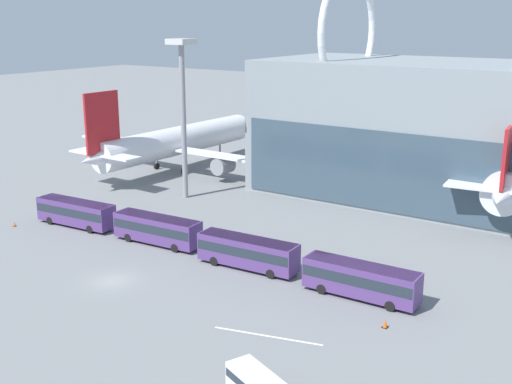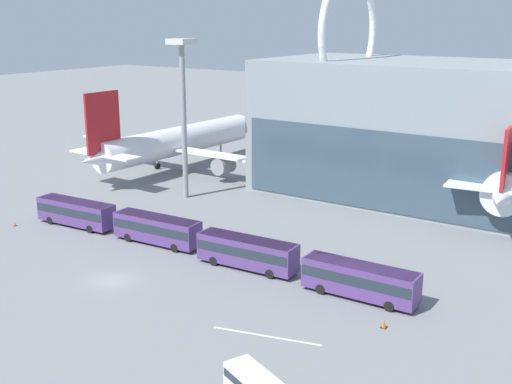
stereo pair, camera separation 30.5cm
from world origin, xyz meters
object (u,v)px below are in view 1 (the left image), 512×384
(shuttle_bus_2, at_px, (248,251))
(shuttle_bus_3, at_px, (361,279))
(floodlight_mast, at_px, (183,94))
(shuttle_bus_1, at_px, (157,228))
(traffic_cone_1, at_px, (14,224))
(shuttle_bus_0, at_px, (76,211))
(airliner_at_gate_near, at_px, (172,142))
(traffic_cone_0, at_px, (385,323))

(shuttle_bus_2, height_order, shuttle_bus_3, same)
(shuttle_bus_2, height_order, floodlight_mast, floodlight_mast)
(shuttle_bus_1, xyz_separation_m, traffic_cone_1, (-19.80, -5.41, -1.67))
(shuttle_bus_0, height_order, shuttle_bus_2, same)
(airliner_at_gate_near, bearing_deg, shuttle_bus_2, -127.89)
(shuttle_bus_2, relative_size, traffic_cone_0, 14.70)
(shuttle_bus_0, relative_size, shuttle_bus_1, 1.00)
(airliner_at_gate_near, xyz_separation_m, shuttle_bus_3, (49.69, -29.90, -3.12))
(shuttle_bus_0, height_order, floodlight_mast, floodlight_mast)
(airliner_at_gate_near, xyz_separation_m, shuttle_bus_0, (10.03, -30.29, -3.12))
(shuttle_bus_2, distance_m, shuttle_bus_3, 13.22)
(shuttle_bus_2, height_order, traffic_cone_1, shuttle_bus_2)
(shuttle_bus_1, relative_size, floodlight_mast, 0.50)
(traffic_cone_1, bearing_deg, traffic_cone_0, 0.59)
(traffic_cone_0, relative_size, traffic_cone_1, 1.31)
(shuttle_bus_2, xyz_separation_m, traffic_cone_0, (17.66, -4.58, -1.58))
(airliner_at_gate_near, height_order, shuttle_bus_0, airliner_at_gate_near)
(shuttle_bus_2, bearing_deg, airliner_at_gate_near, 137.55)
(traffic_cone_0, bearing_deg, airliner_at_gate_near, 147.62)
(shuttle_bus_0, xyz_separation_m, traffic_cone_1, (-6.58, -4.56, -1.67))
(shuttle_bus_0, relative_size, traffic_cone_0, 14.73)
(shuttle_bus_1, height_order, traffic_cone_1, shuttle_bus_1)
(airliner_at_gate_near, height_order, floodlight_mast, floodlight_mast)
(shuttle_bus_2, xyz_separation_m, shuttle_bus_3, (13.22, -0.15, 0.00))
(airliner_at_gate_near, relative_size, traffic_cone_0, 53.72)
(traffic_cone_0, bearing_deg, shuttle_bus_3, 135.11)
(airliner_at_gate_near, height_order, shuttle_bus_1, airliner_at_gate_near)
(airliner_at_gate_near, distance_m, floodlight_mast, 20.39)
(shuttle_bus_1, bearing_deg, shuttle_bus_0, -179.67)
(shuttle_bus_1, relative_size, shuttle_bus_2, 1.00)
(shuttle_bus_3, bearing_deg, shuttle_bus_0, 179.31)
(airliner_at_gate_near, relative_size, shuttle_bus_2, 3.65)
(shuttle_bus_0, distance_m, traffic_cone_0, 44.31)
(airliner_at_gate_near, bearing_deg, shuttle_bus_3, -119.72)
(shuttle_bus_3, height_order, floodlight_mast, floodlight_mast)
(shuttle_bus_3, relative_size, floodlight_mast, 0.49)
(shuttle_bus_0, relative_size, shuttle_bus_2, 1.00)
(floodlight_mast, height_order, traffic_cone_0, floodlight_mast)
(shuttle_bus_1, relative_size, shuttle_bus_3, 1.01)
(shuttle_bus_2, xyz_separation_m, floodlight_mast, (-23.60, 17.80, 13.48))
(floodlight_mast, bearing_deg, shuttle_bus_2, -37.03)
(shuttle_bus_0, xyz_separation_m, shuttle_bus_1, (13.22, 0.85, 0.00))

